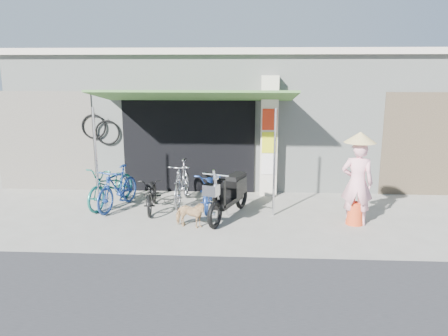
# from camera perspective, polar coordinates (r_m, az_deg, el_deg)

# --- Properties ---
(ground) EXTENTS (80.00, 80.00, 0.00)m
(ground) POSITION_cam_1_polar(r_m,az_deg,el_deg) (9.03, 0.92, -7.63)
(ground) COLOR gray
(ground) RESTS_ON ground
(bicycle_shop) EXTENTS (12.30, 5.30, 3.66)m
(bicycle_shop) POSITION_cam_1_polar(r_m,az_deg,el_deg) (13.61, 1.79, 7.26)
(bicycle_shop) COLOR #A4AAA2
(bicycle_shop) RESTS_ON ground
(shop_pillar) EXTENTS (0.42, 0.44, 3.00)m
(shop_pillar) POSITION_cam_1_polar(r_m,az_deg,el_deg) (11.04, 5.88, 4.12)
(shop_pillar) COLOR beige
(shop_pillar) RESTS_ON ground
(awning) EXTENTS (4.60, 1.88, 2.72)m
(awning) POSITION_cam_1_polar(r_m,az_deg,el_deg) (10.18, -3.81, 9.18)
(awning) COLOR #3C672E
(awning) RESTS_ON ground
(neighbour_right) EXTENTS (2.60, 0.06, 2.60)m
(neighbour_right) POSITION_cam_1_polar(r_m,az_deg,el_deg) (12.14, 25.82, 2.75)
(neighbour_right) COLOR brown
(neighbour_right) RESTS_ON ground
(neighbour_left) EXTENTS (2.60, 0.06, 2.60)m
(neighbour_left) POSITION_cam_1_polar(r_m,az_deg,el_deg) (12.40, -22.33, 3.26)
(neighbour_left) COLOR #6B665B
(neighbour_left) RESTS_ON ground
(bike_teal) EXTENTS (1.11, 1.94, 0.96)m
(bike_teal) POSITION_cam_1_polar(r_m,az_deg,el_deg) (10.59, -14.46, -2.22)
(bike_teal) COLOR #166659
(bike_teal) RESTS_ON ground
(bike_blue) EXTENTS (0.90, 1.70, 0.98)m
(bike_blue) POSITION_cam_1_polar(r_m,az_deg,el_deg) (10.30, -13.71, -2.53)
(bike_blue) COLOR navy
(bike_blue) RESTS_ON ground
(bike_black) EXTENTS (0.70, 1.58, 0.80)m
(bike_black) POSITION_cam_1_polar(r_m,az_deg,el_deg) (10.05, -9.35, -3.26)
(bike_black) COLOR black
(bike_black) RESTS_ON ground
(bike_silver) EXTENTS (0.56, 1.76, 1.05)m
(bike_silver) POSITION_cam_1_polar(r_m,az_deg,el_deg) (10.43, -5.51, -1.86)
(bike_silver) COLOR #9B9A9F
(bike_silver) RESTS_ON ground
(bike_navy) EXTENTS (0.59, 1.66, 0.87)m
(bike_navy) POSITION_cam_1_polar(r_m,az_deg,el_deg) (10.09, -1.93, -2.81)
(bike_navy) COLOR navy
(bike_navy) RESTS_ON ground
(street_dog) EXTENTS (0.71, 0.43, 0.56)m
(street_dog) POSITION_cam_1_polar(r_m,az_deg,el_deg) (8.90, -4.46, -6.05)
(street_dog) COLOR tan
(street_dog) RESTS_ON ground
(moped) EXTENTS (0.92, 1.91, 1.13)m
(moped) POSITION_cam_1_polar(r_m,az_deg,el_deg) (9.42, 0.79, -3.47)
(moped) COLOR black
(moped) RESTS_ON ground
(nun) EXTENTS (0.71, 0.64, 1.94)m
(nun) POSITION_cam_1_polar(r_m,az_deg,el_deg) (9.30, 17.02, -1.50)
(nun) COLOR #FFABB8
(nun) RESTS_ON ground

